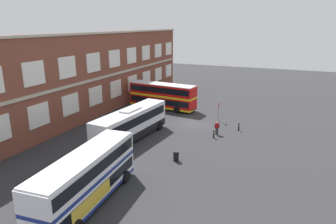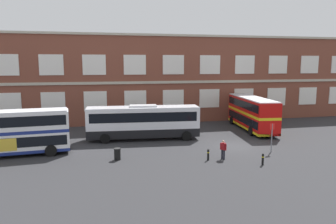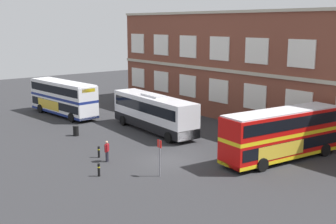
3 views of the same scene
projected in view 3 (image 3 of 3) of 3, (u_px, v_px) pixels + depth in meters
ground_plane at (186, 156)px, 36.19m from camera, size 120.00×120.00×0.00m
brick_terminal_building at (301, 71)px, 45.03m from camera, size 52.70×8.19×12.15m
double_decker_near at (63, 98)px, 51.70m from camera, size 11.18×3.57×4.07m
double_decker_middle at (282, 134)px, 34.77m from camera, size 3.75×11.21×4.07m
touring_coach at (153, 113)px, 44.09m from camera, size 12.16×3.59×3.80m
waiting_passenger at (107, 150)px, 34.52m from camera, size 0.46×0.57×1.70m
bus_stand_flag at (160, 154)px, 31.06m from camera, size 0.44×0.10×2.70m
station_litter_bin at (76, 131)px, 42.58m from camera, size 0.60×0.60×1.03m
safety_bollard_west at (99, 152)px, 35.66m from camera, size 0.19×0.19×0.95m
safety_bollard_east at (99, 170)px, 31.30m from camera, size 0.19×0.19×0.95m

